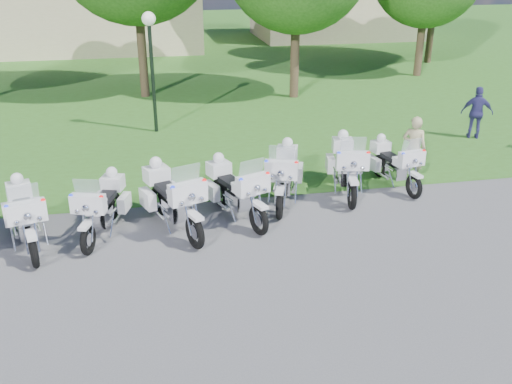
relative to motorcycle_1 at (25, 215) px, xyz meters
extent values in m
plane|color=#55555A|center=(5.20, -1.57, -0.68)|extent=(100.00, 100.00, 0.00)
cube|color=#366620|center=(5.20, 25.43, -0.68)|extent=(100.00, 48.00, 0.01)
torus|color=black|center=(0.27, -0.97, -0.34)|extent=(0.31, 0.69, 0.68)
torus|color=black|center=(-0.19, 0.70, -0.34)|extent=(0.31, 0.69, 0.68)
cube|color=silver|center=(0.27, -0.99, 0.01)|extent=(0.30, 0.48, 0.07)
cube|color=silver|center=(0.21, -0.75, 0.39)|extent=(0.77, 0.43, 0.41)
cube|color=silver|center=(0.19, -0.69, 0.75)|extent=(0.58, 0.27, 0.38)
sphere|color=red|center=(0.54, -0.72, 0.59)|extent=(0.09, 0.09, 0.09)
sphere|color=#1426E5|center=(-0.09, -0.89, 0.59)|extent=(0.09, 0.09, 0.09)
cube|color=silver|center=(0.03, -0.12, -0.22)|extent=(0.49, 0.64, 0.35)
cube|color=silver|center=(0.10, -0.35, 0.14)|extent=(0.46, 0.60, 0.22)
cube|color=black|center=(-0.05, 0.18, 0.12)|extent=(0.50, 0.70, 0.12)
cube|color=silver|center=(0.14, 0.63, -0.17)|extent=(0.32, 0.56, 0.37)
cube|color=silver|center=(-0.45, 0.47, -0.17)|extent=(0.32, 0.56, 0.37)
cube|color=silver|center=(-0.20, 0.73, 0.26)|extent=(0.58, 0.52, 0.33)
sphere|color=silver|center=(-0.20, 0.73, 0.52)|extent=(0.27, 0.27, 0.27)
torus|color=black|center=(1.26, -0.65, -0.36)|extent=(0.31, 0.65, 0.64)
torus|color=black|center=(1.73, 0.91, -0.36)|extent=(0.31, 0.65, 0.64)
cube|color=silver|center=(1.25, -0.67, -0.03)|extent=(0.29, 0.45, 0.07)
cube|color=silver|center=(1.32, -0.44, 0.33)|extent=(0.73, 0.42, 0.38)
cube|color=silver|center=(1.34, -0.39, 0.66)|extent=(0.55, 0.27, 0.36)
sphere|color=red|center=(1.60, -0.59, 0.51)|extent=(0.09, 0.09, 0.09)
sphere|color=#1426E5|center=(1.01, -0.41, 0.51)|extent=(0.09, 0.09, 0.09)
cube|color=silver|center=(1.50, 0.15, -0.25)|extent=(0.47, 0.61, 0.33)
cube|color=silver|center=(1.43, -0.07, 0.09)|extent=(0.44, 0.57, 0.21)
cube|color=black|center=(1.59, 0.42, 0.07)|extent=(0.49, 0.67, 0.12)
cube|color=silver|center=(1.97, 0.69, -0.20)|extent=(0.31, 0.53, 0.35)
cube|color=silver|center=(1.42, 0.86, -0.20)|extent=(0.31, 0.53, 0.35)
cube|color=silver|center=(1.74, 0.94, 0.20)|extent=(0.55, 0.50, 0.31)
sphere|color=silver|center=(1.74, 0.94, 0.45)|extent=(0.25, 0.25, 0.25)
torus|color=black|center=(3.39, -0.82, -0.32)|extent=(0.39, 0.73, 0.73)
torus|color=black|center=(2.73, 0.91, -0.32)|extent=(0.39, 0.73, 0.73)
cube|color=silver|center=(3.39, -0.84, 0.06)|extent=(0.35, 0.52, 0.08)
cube|color=silver|center=(3.30, -0.58, 0.46)|extent=(0.83, 0.52, 0.44)
cube|color=silver|center=(3.27, -0.52, 0.84)|extent=(0.62, 0.34, 0.41)
sphere|color=red|center=(3.65, -0.52, 0.67)|extent=(0.10, 0.10, 0.10)
sphere|color=#1426E5|center=(2.99, -0.77, 0.67)|extent=(0.10, 0.10, 0.10)
cube|color=silver|center=(3.05, 0.07, -0.19)|extent=(0.56, 0.70, 0.37)
cube|color=silver|center=(3.14, -0.18, 0.19)|extent=(0.53, 0.65, 0.24)
cube|color=black|center=(2.93, 0.37, 0.17)|extent=(0.58, 0.76, 0.13)
cube|color=silver|center=(3.09, 0.88, -0.14)|extent=(0.38, 0.60, 0.39)
cube|color=silver|center=(2.48, 0.65, -0.14)|extent=(0.38, 0.60, 0.39)
cube|color=silver|center=(2.72, 0.94, 0.32)|extent=(0.64, 0.59, 0.35)
sphere|color=silver|center=(2.72, 0.94, 0.60)|extent=(0.28, 0.28, 0.28)
torus|color=black|center=(4.79, -0.47, -0.34)|extent=(0.37, 0.69, 0.69)
torus|color=black|center=(4.18, 1.16, -0.34)|extent=(0.37, 0.69, 0.69)
cube|color=silver|center=(4.80, -0.49, 0.02)|extent=(0.33, 0.49, 0.07)
cube|color=silver|center=(4.71, -0.25, 0.40)|extent=(0.78, 0.49, 0.41)
cube|color=silver|center=(4.68, -0.19, 0.76)|extent=(0.58, 0.32, 0.39)
sphere|color=red|center=(5.03, -0.19, 0.59)|extent=(0.09, 0.09, 0.09)
sphere|color=#1426E5|center=(4.42, -0.42, 0.59)|extent=(0.09, 0.09, 0.09)
cube|color=silver|center=(4.48, 0.36, -0.22)|extent=(0.53, 0.66, 0.35)
cube|color=silver|center=(4.56, 0.13, 0.14)|extent=(0.49, 0.61, 0.23)
cube|color=black|center=(4.37, 0.65, 0.12)|extent=(0.55, 0.72, 0.12)
cube|color=silver|center=(4.52, 1.13, -0.17)|extent=(0.36, 0.56, 0.37)
cube|color=silver|center=(3.94, 0.91, -0.17)|extent=(0.36, 0.56, 0.37)
cube|color=silver|center=(4.17, 1.19, 0.26)|extent=(0.61, 0.56, 0.33)
sphere|color=silver|center=(4.17, 1.19, 0.53)|extent=(0.27, 0.27, 0.27)
torus|color=black|center=(5.41, 0.20, -0.33)|extent=(0.36, 0.71, 0.70)
torus|color=black|center=(5.99, 1.89, -0.33)|extent=(0.36, 0.71, 0.70)
cube|color=silver|center=(5.41, 0.18, 0.03)|extent=(0.33, 0.50, 0.07)
cube|color=silver|center=(5.49, 0.43, 0.42)|extent=(0.79, 0.48, 0.42)
cube|color=silver|center=(5.51, 0.49, 0.79)|extent=(0.60, 0.31, 0.39)
sphere|color=red|center=(5.79, 0.26, 0.62)|extent=(0.09, 0.09, 0.09)
sphere|color=#1426E5|center=(5.15, 0.48, 0.62)|extent=(0.09, 0.09, 0.09)
cube|color=silver|center=(5.71, 1.06, -0.21)|extent=(0.53, 0.67, 0.36)
cube|color=silver|center=(5.63, 0.83, 0.16)|extent=(0.49, 0.62, 0.23)
cube|color=black|center=(5.81, 1.36, 0.14)|extent=(0.55, 0.73, 0.13)
cube|color=silver|center=(6.24, 1.64, -0.16)|extent=(0.36, 0.58, 0.38)
cube|color=silver|center=(5.64, 1.84, -0.16)|extent=(0.36, 0.58, 0.38)
cube|color=silver|center=(6.00, 1.92, 0.28)|extent=(0.61, 0.56, 0.34)
sphere|color=silver|center=(6.00, 1.92, 0.56)|extent=(0.27, 0.27, 0.27)
torus|color=black|center=(7.21, 0.39, -0.33)|extent=(0.27, 0.73, 0.71)
torus|color=black|center=(7.55, 2.17, -0.33)|extent=(0.27, 0.73, 0.71)
cube|color=silver|center=(7.20, 0.37, 0.05)|extent=(0.28, 0.50, 0.07)
cube|color=silver|center=(7.25, 0.63, 0.44)|extent=(0.80, 0.40, 0.43)
cube|color=silver|center=(7.27, 0.70, 0.81)|extent=(0.61, 0.24, 0.40)
sphere|color=red|center=(7.58, 0.51, 0.64)|extent=(0.10, 0.10, 0.10)
sphere|color=#1426E5|center=(6.91, 0.64, 0.64)|extent=(0.10, 0.10, 0.10)
cube|color=silver|center=(7.39, 1.30, -0.20)|extent=(0.47, 0.66, 0.36)
cube|color=silver|center=(7.34, 1.05, 0.17)|extent=(0.44, 0.61, 0.23)
cube|color=black|center=(7.45, 1.62, 0.15)|extent=(0.48, 0.72, 0.13)
cube|color=silver|center=(7.84, 1.96, -0.15)|extent=(0.29, 0.58, 0.38)
cube|color=silver|center=(7.21, 2.08, -0.15)|extent=(0.29, 0.58, 0.38)
cube|color=silver|center=(7.56, 2.21, 0.30)|extent=(0.58, 0.52, 0.34)
sphere|color=silver|center=(7.56, 2.21, 0.58)|extent=(0.28, 0.28, 0.28)
torus|color=black|center=(8.92, 0.69, -0.38)|extent=(0.22, 0.63, 0.62)
torus|color=black|center=(8.66, 2.24, -0.38)|extent=(0.22, 0.63, 0.62)
cube|color=silver|center=(8.92, 0.67, -0.05)|extent=(0.23, 0.43, 0.06)
cube|color=silver|center=(8.88, 0.90, 0.29)|extent=(0.69, 0.33, 0.37)
cube|color=silver|center=(8.87, 0.95, 0.61)|extent=(0.53, 0.20, 0.35)
sphere|color=red|center=(9.18, 0.89, 0.46)|extent=(0.08, 0.08, 0.08)
sphere|color=#1426E5|center=(8.60, 0.80, 0.46)|extent=(0.08, 0.08, 0.08)
cube|color=silver|center=(8.79, 1.48, -0.27)|extent=(0.39, 0.56, 0.31)
cube|color=silver|center=(8.82, 1.26, 0.06)|extent=(0.37, 0.52, 0.20)
cube|color=black|center=(8.74, 1.75, 0.04)|extent=(0.40, 0.62, 0.11)
cube|color=silver|center=(8.96, 2.14, -0.22)|extent=(0.24, 0.50, 0.33)
cube|color=silver|center=(8.41, 2.05, -0.22)|extent=(0.24, 0.50, 0.33)
cube|color=silver|center=(8.66, 2.26, 0.17)|extent=(0.50, 0.44, 0.29)
sphere|color=silver|center=(8.66, 2.26, 0.41)|extent=(0.24, 0.24, 0.24)
cylinder|color=black|center=(2.90, 7.63, 1.08)|extent=(0.12, 0.12, 3.53)
sphere|color=white|center=(2.90, 7.63, 3.00)|extent=(0.44, 0.44, 0.44)
cylinder|color=#38281C|center=(2.63, 12.83, 1.56)|extent=(0.36, 0.36, 4.49)
cylinder|color=#38281C|center=(8.72, 11.51, 1.32)|extent=(0.36, 0.36, 4.01)
cylinder|color=#38281C|center=(15.76, 14.62, 1.09)|extent=(0.36, 0.36, 3.53)
cylinder|color=#38281C|center=(17.92, 17.79, 1.64)|extent=(0.36, 0.36, 4.64)
cube|color=tan|center=(-0.80, 26.43, 1.12)|extent=(14.00, 8.00, 3.60)
cube|color=tan|center=(16.20, 28.43, 1.12)|extent=(11.00, 7.00, 3.60)
imported|color=tan|center=(9.45, 1.93, 0.18)|extent=(0.75, 0.70, 1.71)
imported|color=navy|center=(13.04, 4.88, 0.16)|extent=(1.07, 0.79, 1.68)
camera|label=1|loc=(2.59, -11.24, 4.98)|focal=40.00mm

